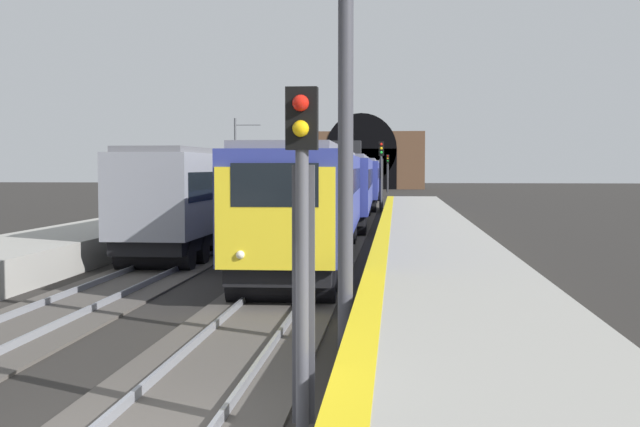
{
  "coord_description": "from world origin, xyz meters",
  "views": [
    {
      "loc": [
        -9.28,
        -2.96,
        3.36
      ],
      "look_at": [
        16.82,
        -0.49,
        1.85
      ],
      "focal_mm": 45.51,
      "sensor_mm": 36.0,
      "label": 1
    }
  ],
  "objects_px": {
    "railway_signal_mid": "(381,170)",
    "railway_signal_far": "(388,170)",
    "railway_signal_near": "(302,232)",
    "catenary_mast_far": "(236,160)",
    "train_adjacent_platform": "(287,182)",
    "overhead_signal_gantry": "(111,31)",
    "train_main_approaching": "(355,182)"
  },
  "relations": [
    {
      "from": "railway_signal_near",
      "to": "train_main_approaching",
      "type": "bearing_deg",
      "value": -177.81
    },
    {
      "from": "train_main_approaching",
      "to": "railway_signal_near",
      "type": "bearing_deg",
      "value": 1.11
    },
    {
      "from": "railway_signal_far",
      "to": "railway_signal_near",
      "type": "bearing_deg",
      "value": 0.0
    },
    {
      "from": "train_adjacent_platform",
      "to": "overhead_signal_gantry",
      "type": "bearing_deg",
      "value": -176.03
    },
    {
      "from": "train_adjacent_platform",
      "to": "catenary_mast_far",
      "type": "bearing_deg",
      "value": 25.02
    },
    {
      "from": "railway_signal_near",
      "to": "overhead_signal_gantry",
      "type": "distance_m",
      "value": 7.36
    },
    {
      "from": "railway_signal_near",
      "to": "catenary_mast_far",
      "type": "height_order",
      "value": "catenary_mast_far"
    },
    {
      "from": "railway_signal_far",
      "to": "overhead_signal_gantry",
      "type": "bearing_deg",
      "value": -2.74
    },
    {
      "from": "catenary_mast_far",
      "to": "railway_signal_mid",
      "type": "bearing_deg",
      "value": -129.73
    },
    {
      "from": "train_main_approaching",
      "to": "railway_signal_mid",
      "type": "distance_m",
      "value": 3.04
    },
    {
      "from": "railway_signal_far",
      "to": "catenary_mast_far",
      "type": "height_order",
      "value": "catenary_mast_far"
    },
    {
      "from": "railway_signal_near",
      "to": "catenary_mast_far",
      "type": "distance_m",
      "value": 62.22
    },
    {
      "from": "train_main_approaching",
      "to": "overhead_signal_gantry",
      "type": "distance_m",
      "value": 42.89
    },
    {
      "from": "train_adjacent_platform",
      "to": "overhead_signal_gantry",
      "type": "distance_m",
      "value": 41.61
    },
    {
      "from": "railway_signal_mid",
      "to": "railway_signal_far",
      "type": "relative_size",
      "value": 1.06
    },
    {
      "from": "railway_signal_far",
      "to": "catenary_mast_far",
      "type": "relative_size",
      "value": 0.64
    },
    {
      "from": "railway_signal_mid",
      "to": "catenary_mast_far",
      "type": "xyz_separation_m",
      "value": [
        10.8,
        12.99,
        0.78
      ]
    },
    {
      "from": "train_adjacent_platform",
      "to": "railway_signal_near",
      "type": "xyz_separation_m",
      "value": [
        -46.47,
        -6.51,
        0.26
      ]
    },
    {
      "from": "train_main_approaching",
      "to": "train_adjacent_platform",
      "type": "distance_m",
      "value": 4.86
    },
    {
      "from": "railway_signal_near",
      "to": "railway_signal_far",
      "type": "xyz_separation_m",
      "value": [
        92.02,
        0.0,
        0.41
      ]
    },
    {
      "from": "railway_signal_mid",
      "to": "overhead_signal_gantry",
      "type": "height_order",
      "value": "overhead_signal_gantry"
    },
    {
      "from": "railway_signal_mid",
      "to": "catenary_mast_far",
      "type": "bearing_deg",
      "value": -129.73
    },
    {
      "from": "train_adjacent_platform",
      "to": "railway_signal_mid",
      "type": "xyz_separation_m",
      "value": [
        3.57,
        -6.51,
        0.85
      ]
    },
    {
      "from": "train_adjacent_platform",
      "to": "railway_signal_near",
      "type": "height_order",
      "value": "railway_signal_near"
    },
    {
      "from": "train_main_approaching",
      "to": "railway_signal_far",
      "type": "distance_m",
      "value": 44.31
    },
    {
      "from": "train_adjacent_platform",
      "to": "catenary_mast_far",
      "type": "height_order",
      "value": "catenary_mast_far"
    },
    {
      "from": "train_main_approaching",
      "to": "catenary_mast_far",
      "type": "height_order",
      "value": "catenary_mast_far"
    },
    {
      "from": "railway_signal_far",
      "to": "overhead_signal_gantry",
      "type": "relative_size",
      "value": 0.54
    },
    {
      "from": "railway_signal_mid",
      "to": "railway_signal_far",
      "type": "distance_m",
      "value": 41.99
    },
    {
      "from": "train_adjacent_platform",
      "to": "catenary_mast_far",
      "type": "xyz_separation_m",
      "value": [
        14.37,
        6.48,
        1.63
      ]
    },
    {
      "from": "overhead_signal_gantry",
      "to": "catenary_mast_far",
      "type": "bearing_deg",
      "value": 9.0
    },
    {
      "from": "railway_signal_near",
      "to": "railway_signal_far",
      "type": "distance_m",
      "value": 92.02
    }
  ]
}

